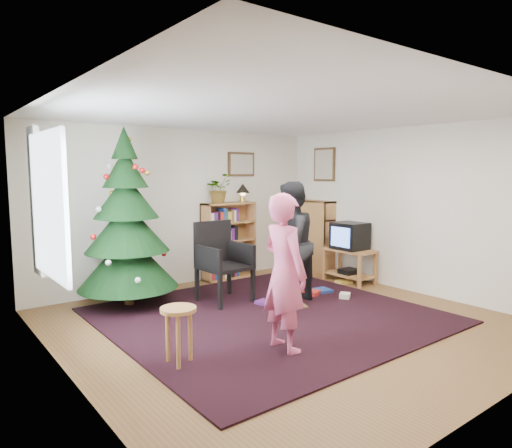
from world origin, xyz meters
TOP-DOWN VIEW (x-y plane):
  - floor at (0.00, 0.00)m, footprint 5.00×5.00m
  - ceiling at (0.00, 0.00)m, footprint 5.00×5.00m
  - wall_back at (0.00, 2.50)m, footprint 5.00×0.02m
  - wall_front at (0.00, -2.50)m, footprint 5.00×0.02m
  - wall_left at (-2.50, 0.00)m, footprint 0.02×5.00m
  - wall_right at (2.50, 0.00)m, footprint 0.02×5.00m
  - rug at (0.00, 0.30)m, footprint 3.80×3.60m
  - window_pane at (-2.47, 0.60)m, footprint 0.04×1.20m
  - curtain at (-2.43, 1.30)m, footprint 0.06×0.35m
  - picture_back at (1.15, 2.48)m, footprint 0.55×0.03m
  - picture_right at (2.48, 1.75)m, footprint 0.03×0.50m
  - christmas_tree at (-1.22, 1.82)m, footprint 1.33×1.33m
  - bookshelf_back at (0.79, 2.34)m, footprint 0.95×0.30m
  - bookshelf_right at (2.34, 1.93)m, footprint 0.30×0.95m
  - tv_stand at (2.22, 0.90)m, footprint 0.46×0.82m
  - crt_tv at (2.22, 0.90)m, footprint 0.47×0.50m
  - armchair at (-0.10, 1.27)m, footprint 0.64×0.64m
  - stool at (-1.61, -0.33)m, footprint 0.34×0.34m
  - person_standing at (-0.57, -0.65)m, footprint 0.41×0.60m
  - person_by_chair at (0.57, 0.53)m, footprint 0.98×0.87m
  - potted_plant at (0.59, 2.34)m, footprint 0.49×0.44m
  - table_lamp at (1.09, 2.34)m, footprint 0.24×0.24m
  - floor_clutter at (1.04, 0.61)m, footprint 2.01×0.86m

SIDE VIEW (x-z plane):
  - floor at x=0.00m, z-range 0.00..0.00m
  - rug at x=0.00m, z-range 0.00..0.02m
  - floor_clutter at x=1.04m, z-range 0.00..0.08m
  - tv_stand at x=2.22m, z-range 0.04..0.59m
  - stool at x=-1.61m, z-range 0.15..0.72m
  - armchair at x=-0.10m, z-range 0.05..1.18m
  - bookshelf_back at x=0.79m, z-range 0.01..1.31m
  - bookshelf_right at x=2.34m, z-range 0.01..1.31m
  - crt_tv at x=2.22m, z-range 0.55..0.99m
  - person_standing at x=-0.57m, z-range 0.00..1.61m
  - person_by_chair at x=0.57m, z-range 0.00..1.69m
  - christmas_tree at x=-1.22m, z-range -0.20..2.22m
  - wall_back at x=0.00m, z-range 0.00..2.50m
  - wall_front at x=0.00m, z-range 0.00..2.50m
  - wall_left at x=-2.50m, z-range 0.00..2.50m
  - wall_right at x=2.50m, z-range 0.00..2.50m
  - window_pane at x=-2.47m, z-range 0.80..2.20m
  - curtain at x=-2.43m, z-range 0.70..2.30m
  - table_lamp at x=1.09m, z-range 1.36..1.67m
  - potted_plant at x=0.59m, z-range 1.30..1.79m
  - picture_back at x=1.15m, z-range 1.74..2.16m
  - picture_right at x=2.48m, z-range 1.65..2.25m
  - ceiling at x=0.00m, z-range 2.50..2.50m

